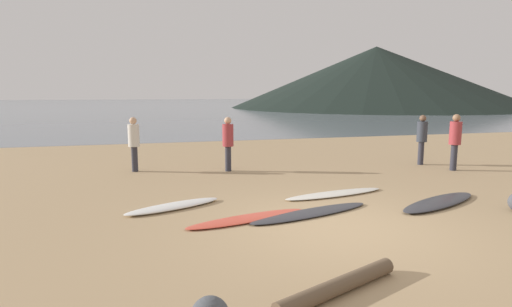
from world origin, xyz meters
The scene contains 13 objects.
ground_plane centered at (0.00, 10.00, -0.10)m, with size 120.00×120.00×0.20m, color tan.
ocean_water centered at (0.00, 62.73, 0.00)m, with size 140.00×100.00×0.01m, color slate.
headland_hill centered at (28.48, 47.03, 4.22)m, with size 40.58×40.58×8.44m, color black.
surfboard_0 centered at (-2.67, 1.91, 0.05)m, with size 2.02×0.46×0.10m, color white.
surfboard_1 centered at (-1.44, 0.80, 0.03)m, with size 2.37×0.46×0.06m, color #D84C38.
surfboard_2 centered at (-0.19, 0.84, 0.03)m, with size 2.68×0.50×0.06m, color #333338.
surfboard_3 centered at (0.87, 2.06, 0.03)m, with size 2.51×0.46×0.07m, color silver.
surfboard_4 centered at (2.63, 0.82, 0.05)m, with size 2.48×0.60×0.09m, color #333338.
person_0 centered at (5.21, 4.96, 0.92)m, with size 0.32×0.32×1.56m.
person_1 centered at (-3.48, 6.10, 0.93)m, with size 0.32×0.32×1.57m.
person_2 centered at (5.52, 3.88, 0.97)m, with size 0.33×0.33×1.64m.
person_3 centered at (-0.87, 5.46, 0.92)m, with size 0.32×0.32×1.57m.
driftwood_log centered at (-1.09, -2.14, 0.10)m, with size 0.19×0.19×1.86m, color brown.
Camera 1 is at (-3.15, -6.23, 2.30)m, focal length 29.25 mm.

